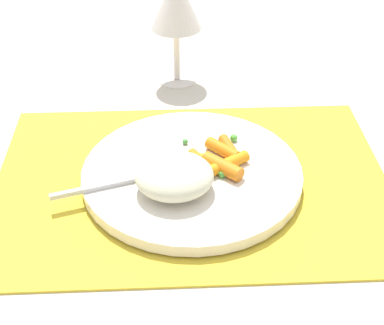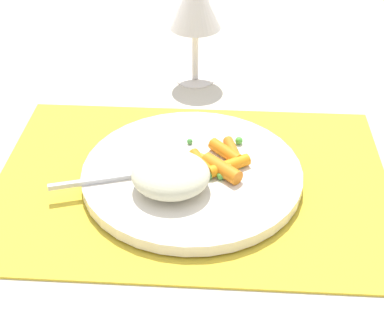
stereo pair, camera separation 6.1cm
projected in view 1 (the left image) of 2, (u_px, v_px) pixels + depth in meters
name	position (u px, v px, depth m)	size (l,w,h in m)	color
ground_plane	(192.00, 183.00, 0.71)	(2.40, 2.40, 0.00)	beige
placemat	(192.00, 181.00, 0.71)	(0.48, 0.34, 0.01)	gold
plate	(192.00, 174.00, 0.71)	(0.27, 0.27, 0.01)	silver
rice_mound	(174.00, 176.00, 0.66)	(0.09, 0.08, 0.04)	beige
carrot_portion	(220.00, 159.00, 0.70)	(0.08, 0.09, 0.02)	orange
pea_scatter	(218.00, 161.00, 0.71)	(0.07, 0.09, 0.01)	#578F38
fork	(155.00, 175.00, 0.69)	(0.20, 0.07, 0.01)	silver
wine_glass	(176.00, 4.00, 0.85)	(0.08, 0.08, 0.17)	silver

